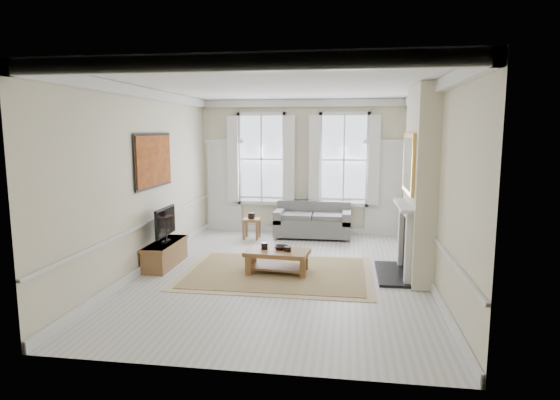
% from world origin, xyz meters
% --- Properties ---
extents(floor, '(7.20, 7.20, 0.00)m').
position_xyz_m(floor, '(0.00, 0.00, 0.00)').
color(floor, '#B7B5AD').
rests_on(floor, ground).
extents(ceiling, '(7.20, 7.20, 0.00)m').
position_xyz_m(ceiling, '(0.00, 0.00, 3.40)').
color(ceiling, white).
rests_on(ceiling, back_wall).
extents(back_wall, '(5.20, 0.00, 5.20)m').
position_xyz_m(back_wall, '(0.00, 3.60, 1.70)').
color(back_wall, beige).
rests_on(back_wall, floor).
extents(left_wall, '(0.00, 7.20, 7.20)m').
position_xyz_m(left_wall, '(-2.60, 0.00, 1.70)').
color(left_wall, beige).
rests_on(left_wall, floor).
extents(right_wall, '(0.00, 7.20, 7.20)m').
position_xyz_m(right_wall, '(2.60, 0.00, 1.70)').
color(right_wall, beige).
rests_on(right_wall, floor).
extents(window_left, '(1.26, 0.20, 2.20)m').
position_xyz_m(window_left, '(-1.05, 3.55, 1.90)').
color(window_left, '#B2BCC6').
rests_on(window_left, back_wall).
extents(window_right, '(1.26, 0.20, 2.20)m').
position_xyz_m(window_right, '(1.05, 3.55, 1.90)').
color(window_right, '#B2BCC6').
rests_on(window_right, back_wall).
extents(door_left, '(0.90, 0.08, 2.30)m').
position_xyz_m(door_left, '(-2.05, 3.56, 1.15)').
color(door_left, silver).
rests_on(door_left, floor).
extents(door_right, '(0.90, 0.08, 2.30)m').
position_xyz_m(door_right, '(2.05, 3.56, 1.15)').
color(door_right, silver).
rests_on(door_right, floor).
extents(painting, '(0.05, 1.66, 1.06)m').
position_xyz_m(painting, '(-2.56, 0.30, 2.05)').
color(painting, '#B0621E').
rests_on(painting, left_wall).
extents(chimney_breast, '(0.35, 1.70, 3.38)m').
position_xyz_m(chimney_breast, '(2.43, 0.20, 1.70)').
color(chimney_breast, beige).
rests_on(chimney_breast, floor).
extents(hearth, '(0.55, 1.50, 0.05)m').
position_xyz_m(hearth, '(2.00, 0.20, 0.03)').
color(hearth, black).
rests_on(hearth, floor).
extents(fireplace, '(0.21, 1.45, 1.33)m').
position_xyz_m(fireplace, '(2.20, 0.20, 0.73)').
color(fireplace, silver).
rests_on(fireplace, floor).
extents(mirror, '(0.06, 1.26, 1.06)m').
position_xyz_m(mirror, '(2.21, 0.20, 2.05)').
color(mirror, gold).
rests_on(mirror, chimney_breast).
extents(sofa, '(1.86, 0.90, 0.86)m').
position_xyz_m(sofa, '(0.32, 3.11, 0.36)').
color(sofa, slate).
rests_on(sofa, floor).
extents(side_table, '(0.47, 0.47, 0.50)m').
position_xyz_m(side_table, '(-1.15, 2.70, 0.39)').
color(side_table, brown).
rests_on(side_table, floor).
extents(rug, '(3.50, 2.60, 0.02)m').
position_xyz_m(rug, '(-0.10, 0.01, 0.01)').
color(rug, olive).
rests_on(rug, floor).
extents(coffee_table, '(1.21, 0.78, 0.43)m').
position_xyz_m(coffee_table, '(-0.10, 0.01, 0.35)').
color(coffee_table, brown).
rests_on(coffee_table, rug).
extents(ceramic_pot_a, '(0.13, 0.13, 0.13)m').
position_xyz_m(ceramic_pot_a, '(-0.35, 0.06, 0.50)').
color(ceramic_pot_a, black).
rests_on(ceramic_pot_a, coffee_table).
extents(ceramic_pot_b, '(0.13, 0.13, 0.09)m').
position_xyz_m(ceramic_pot_b, '(0.10, -0.04, 0.48)').
color(ceramic_pot_b, black).
rests_on(ceramic_pot_b, coffee_table).
extents(bowl, '(0.31, 0.31, 0.07)m').
position_xyz_m(bowl, '(-0.05, 0.11, 0.47)').
color(bowl, black).
rests_on(bowl, coffee_table).
extents(tv_stand, '(0.43, 1.33, 0.47)m').
position_xyz_m(tv_stand, '(-2.34, 0.17, 0.24)').
color(tv_stand, brown).
rests_on(tv_stand, floor).
extents(tv, '(0.08, 0.90, 0.68)m').
position_xyz_m(tv, '(-2.32, 0.17, 0.87)').
color(tv, black).
rests_on(tv, tv_stand).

